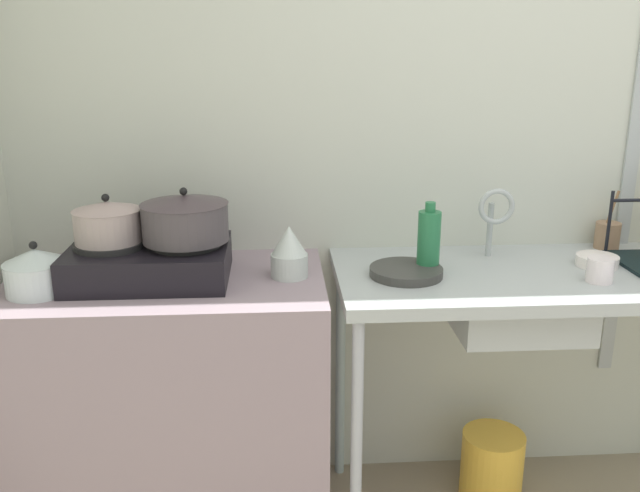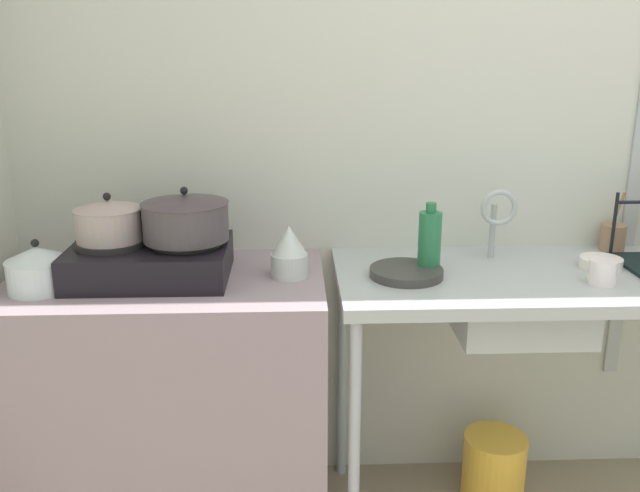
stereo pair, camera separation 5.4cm
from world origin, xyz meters
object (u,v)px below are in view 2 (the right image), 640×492
Objects in this scene: pot_on_left_burner at (109,220)px; utensil_jar at (613,237)px; percolator at (289,252)px; faucet at (497,213)px; pot_beside_stove at (38,269)px; bottle_by_sink at (429,242)px; stove at (150,260)px; bucket_on_floor at (494,468)px; cup_by_rack at (602,272)px; frying_pan at (406,272)px; pot_on_right_burner at (185,217)px; small_bowl_on_drainboard at (601,263)px; sink_basin at (517,303)px.

pot_on_left_burner reaches higher than utensil_jar.
percolator is 0.66× the size of faucet.
pot_on_left_burner is at bearing 27.48° from pot_beside_stove.
percolator is 0.72× the size of bottle_by_sink.
pot_on_left_burner is (-0.12, 0.00, 0.13)m from stove.
percolator is 1.14m from bucket_on_floor.
stove is 1.92× the size of bucket_on_floor.
utensil_jar is (0.19, 0.35, 0.01)m from cup_by_rack.
percolator is at bearing 173.43° from cup_by_rack.
pot_beside_stove is at bearing -169.95° from utensil_jar.
faucet reaches higher than stove.
faucet reaches higher than frying_pan.
stove is 0.18m from pot_on_right_burner.
stove is at bearing 175.35° from cup_by_rack.
bucket_on_floor is at bearing 6.80° from pot_beside_stove.
stove is at bearing 179.60° from percolator.
pot_on_right_burner is 1.44m from bucket_on_floor.
bucket_on_floor is at bearing 11.80° from bottle_by_sink.
cup_by_rack is (0.26, -0.25, -0.13)m from faucet.
pot_on_right_burner is 3.28× the size of cup_by_rack.
bucket_on_floor is at bearing 172.21° from small_bowl_on_drainboard.
pot_on_right_burner reaches higher than utensil_jar.
percolator is 0.38m from frying_pan.
utensil_jar is at bearing 9.11° from pot_on_right_burner.
bottle_by_sink is at bearing 2.41° from percolator.
pot_beside_stove is 0.75m from percolator.
sink_basin is (1.05, -0.04, -0.29)m from pot_on_right_burner.
sink_basin is 4.98× the size of cup_by_rack.
sink_basin is 0.37m from frying_pan.
pot_beside_stove is 1.46m from faucet.
faucet is 0.39m from frying_pan.
stove is at bearing -0.00° from pot_on_left_burner.
bottle_by_sink is at bearing -177.86° from small_bowl_on_drainboard.
pot_on_right_burner reaches higher than sink_basin.
frying_pan is (0.37, -0.02, -0.07)m from percolator.
percolator is at bearing 177.26° from frying_pan.
bottle_by_sink is at bearing -154.96° from faucet.
pot_beside_stove is 0.74× the size of faucet.
bucket_on_floor is (1.06, 0.08, -0.98)m from pot_on_right_burner.
utensil_jar is 0.83× the size of bucket_on_floor.
pot_on_right_burner is 1.06× the size of bucket_on_floor.
pot_on_left_burner is 1.58m from small_bowl_on_drainboard.
cup_by_rack reaches higher than frying_pan.
stove is 0.17m from pot_on_left_burner.
cup_by_rack reaches higher than sink_basin.
pot_on_left_burner is 1.61m from bucket_on_floor.
utensil_jar is at bearing 21.07° from bucket_on_floor.
pot_on_left_burner is 1.31m from sink_basin.
bucket_on_floor is (0.29, 0.06, -0.88)m from bottle_by_sink.
pot_beside_stove is 0.80× the size of bottle_by_sink.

